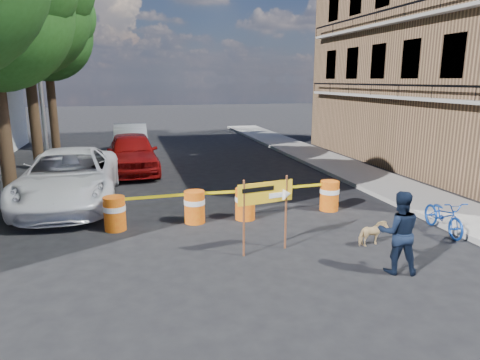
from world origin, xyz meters
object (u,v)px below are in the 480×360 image
barrel_far_right (329,195)px  dog (373,234)px  sedan_silver (131,140)px  barrel_mid_right (245,203)px  detour_sign (272,198)px  sedan_red (132,153)px  pedestrian (399,232)px  bicycle (445,200)px  barrel_far_left (115,213)px  barrel_mid_left (195,206)px  suv_white (69,178)px

barrel_far_right → dog: 2.90m
barrel_far_right → sedan_silver: (-5.64, 11.79, 0.32)m
barrel_mid_right → detour_sign: (-0.03, -2.40, 0.81)m
barrel_mid_right → sedan_red: size_ratio=0.18×
pedestrian → dog: pedestrian is taller
sedan_red → sedan_silver: sedan_red is taller
barrel_far_right → bicycle: (1.96, -2.54, 0.39)m
barrel_mid_right → pedestrian: size_ratio=0.52×
barrel_far_left → barrel_mid_left: size_ratio=1.00×
detour_sign → suv_white: detour_sign is taller
bicycle → sedan_silver: 16.22m
suv_white → sedan_silver: suv_white is taller
sedan_red → dog: bearing=-63.9°
bicycle → sedan_silver: bicycle is taller
barrel_mid_left → detour_sign: 2.94m
detour_sign → barrel_mid_left: bearing=109.3°
barrel_far_left → barrel_mid_right: size_ratio=1.00×
sedan_silver → dog: bearing=-69.6°
barrel_mid_left → detour_sign: (1.40, -2.46, 0.81)m
barrel_far_left → sedan_silver: (0.58, 11.98, 0.32)m
barrel_far_right → detour_sign: bearing=-136.5°
suv_white → sedan_silver: 9.29m
barrel_mid_left → dog: 4.71m
sedan_silver → suv_white: bearing=-102.0°
barrel_mid_right → barrel_far_right: size_ratio=1.00×
pedestrian → dog: size_ratio=2.43×
barrel_mid_right → detour_sign: 2.53m
dog → sedan_silver: sedan_silver is taller
barrel_mid_right → pedestrian: bearing=-63.0°
sedan_red → suv_white: bearing=-116.5°
bicycle → sedan_silver: size_ratio=0.36×
suv_white → sedan_silver: size_ratio=1.29×
detour_sign → dog: detour_sign is taller
detour_sign → pedestrian: (2.12, -1.69, -0.42)m
barrel_mid_left → sedan_red: size_ratio=0.18×
barrel_mid_left → suv_white: 4.55m
barrel_far_right → sedan_red: size_ratio=0.18×
bicycle → sedan_red: 12.30m
detour_sign → dog: 2.63m
barrel_far_left → barrel_mid_left: same height
dog → sedan_silver: 15.63m
pedestrian → suv_white: 9.92m
pedestrian → bicycle: bearing=-125.3°
barrel_mid_left → barrel_far_right: same height
bicycle → sedan_red: (-7.60, 9.67, -0.02)m
sedan_silver → barrel_mid_left: bearing=-82.3°
barrel_mid_left → sedan_red: sedan_red is taller
barrel_mid_left → barrel_far_right: bearing=1.7°
barrel_far_left → barrel_far_right: bearing=1.7°
pedestrian → barrel_mid_right: bearing=-42.4°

